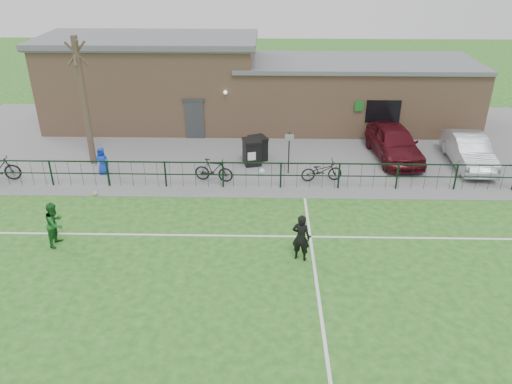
{
  "coord_description": "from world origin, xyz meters",
  "views": [
    {
      "loc": [
        0.38,
        -11.52,
        9.66
      ],
      "look_at": [
        0.0,
        5.0,
        1.3
      ],
      "focal_mm": 35.0,
      "sensor_mm": 36.0,
      "label": 1
    }
  ],
  "objects_px": {
    "car_silver": "(469,151)",
    "bicycle_e": "(322,171)",
    "spectator_child": "(102,161)",
    "outfield_player": "(55,224)",
    "ball_ground": "(95,194)",
    "sign_post": "(289,153)",
    "bare_tree": "(84,103)",
    "car_maroon": "(394,143)",
    "wheelie_bin_right": "(258,149)",
    "bicycle_d": "(214,170)",
    "wheelie_bin_left": "(252,153)"
  },
  "relations": [
    {
      "from": "bare_tree",
      "to": "bicycle_e",
      "type": "height_order",
      "value": "bare_tree"
    },
    {
      "from": "car_silver",
      "to": "bicycle_e",
      "type": "relative_size",
      "value": 2.4
    },
    {
      "from": "bare_tree",
      "to": "sign_post",
      "type": "xyz_separation_m",
      "value": [
        9.39,
        -0.99,
        -1.98
      ]
    },
    {
      "from": "sign_post",
      "to": "bicycle_e",
      "type": "height_order",
      "value": "sign_post"
    },
    {
      "from": "bicycle_e",
      "to": "wheelie_bin_left",
      "type": "bearing_deg",
      "value": 52.78
    },
    {
      "from": "car_maroon",
      "to": "car_silver",
      "type": "distance_m",
      "value": 3.45
    },
    {
      "from": "wheelie_bin_right",
      "to": "car_silver",
      "type": "distance_m",
      "value": 10.02
    },
    {
      "from": "car_silver",
      "to": "bicycle_e",
      "type": "height_order",
      "value": "car_silver"
    },
    {
      "from": "sign_post",
      "to": "ball_ground",
      "type": "relative_size",
      "value": 10.11
    },
    {
      "from": "sign_post",
      "to": "bicycle_e",
      "type": "distance_m",
      "value": 1.72
    },
    {
      "from": "sign_post",
      "to": "car_silver",
      "type": "height_order",
      "value": "sign_post"
    },
    {
      "from": "sign_post",
      "to": "car_maroon",
      "type": "relative_size",
      "value": 0.42
    },
    {
      "from": "car_silver",
      "to": "ball_ground",
      "type": "height_order",
      "value": "car_silver"
    },
    {
      "from": "car_silver",
      "to": "bicycle_d",
      "type": "bearing_deg",
      "value": -167.76
    },
    {
      "from": "wheelie_bin_right",
      "to": "bicycle_e",
      "type": "height_order",
      "value": "wheelie_bin_right"
    },
    {
      "from": "bare_tree",
      "to": "ball_ground",
      "type": "bearing_deg",
      "value": -71.44
    },
    {
      "from": "ball_ground",
      "to": "wheelie_bin_left",
      "type": "bearing_deg",
      "value": 27.99
    },
    {
      "from": "wheelie_bin_right",
      "to": "sign_post",
      "type": "xyz_separation_m",
      "value": [
        1.43,
        -1.59,
        0.46
      ]
    },
    {
      "from": "sign_post",
      "to": "ball_ground",
      "type": "distance_m",
      "value": 8.64
    },
    {
      "from": "car_maroon",
      "to": "spectator_child",
      "type": "height_order",
      "value": "car_maroon"
    },
    {
      "from": "wheelie_bin_right",
      "to": "bicycle_d",
      "type": "bearing_deg",
      "value": -152.04
    },
    {
      "from": "bicycle_e",
      "to": "ball_ground",
      "type": "height_order",
      "value": "bicycle_e"
    },
    {
      "from": "bare_tree",
      "to": "wheelie_bin_left",
      "type": "bearing_deg",
      "value": 0.3
    },
    {
      "from": "bicycle_d",
      "to": "spectator_child",
      "type": "relative_size",
      "value": 1.37
    },
    {
      "from": "car_silver",
      "to": "sign_post",
      "type": "bearing_deg",
      "value": -169.91
    },
    {
      "from": "wheelie_bin_left",
      "to": "ball_ground",
      "type": "height_order",
      "value": "wheelie_bin_left"
    },
    {
      "from": "wheelie_bin_left",
      "to": "outfield_player",
      "type": "relative_size",
      "value": 0.71
    },
    {
      "from": "bare_tree",
      "to": "wheelie_bin_right",
      "type": "relative_size",
      "value": 5.53
    },
    {
      "from": "bare_tree",
      "to": "car_maroon",
      "type": "distance_m",
      "value": 14.8
    },
    {
      "from": "spectator_child",
      "to": "outfield_player",
      "type": "distance_m",
      "value": 5.91
    },
    {
      "from": "sign_post",
      "to": "outfield_player",
      "type": "relative_size",
      "value": 1.23
    },
    {
      "from": "bicycle_d",
      "to": "ball_ground",
      "type": "xyz_separation_m",
      "value": [
        -4.89,
        -1.53,
        -0.45
      ]
    },
    {
      "from": "car_silver",
      "to": "bicycle_e",
      "type": "distance_m",
      "value": 7.4
    },
    {
      "from": "sign_post",
      "to": "outfield_player",
      "type": "height_order",
      "value": "sign_post"
    },
    {
      "from": "car_silver",
      "to": "ball_ground",
      "type": "bearing_deg",
      "value": -165.53
    },
    {
      "from": "wheelie_bin_right",
      "to": "car_maroon",
      "type": "bearing_deg",
      "value": -21.84
    },
    {
      "from": "bicycle_d",
      "to": "wheelie_bin_right",
      "type": "bearing_deg",
      "value": -27.54
    },
    {
      "from": "wheelie_bin_left",
      "to": "bicycle_d",
      "type": "bearing_deg",
      "value": -144.46
    },
    {
      "from": "bare_tree",
      "to": "wheelie_bin_right",
      "type": "xyz_separation_m",
      "value": [
        7.96,
        0.61,
        -2.44
      ]
    },
    {
      "from": "wheelie_bin_right",
      "to": "outfield_player",
      "type": "height_order",
      "value": "outfield_player"
    },
    {
      "from": "bare_tree",
      "to": "wheelie_bin_left",
      "type": "relative_size",
      "value": 5.18
    },
    {
      "from": "wheelie_bin_right",
      "to": "outfield_player",
      "type": "relative_size",
      "value": 0.67
    },
    {
      "from": "spectator_child",
      "to": "outfield_player",
      "type": "xyz_separation_m",
      "value": [
        0.15,
        -5.91,
        0.15
      ]
    },
    {
      "from": "car_silver",
      "to": "bicycle_e",
      "type": "xyz_separation_m",
      "value": [
        -7.14,
        -1.93,
        -0.24
      ]
    },
    {
      "from": "wheelie_bin_left",
      "to": "car_maroon",
      "type": "height_order",
      "value": "car_maroon"
    },
    {
      "from": "wheelie_bin_left",
      "to": "spectator_child",
      "type": "bearing_deg",
      "value": 176.43
    },
    {
      "from": "car_maroon",
      "to": "bicycle_d",
      "type": "distance_m",
      "value": 9.03
    },
    {
      "from": "sign_post",
      "to": "car_maroon",
      "type": "distance_m",
      "value": 5.56
    },
    {
      "from": "bicycle_d",
      "to": "bare_tree",
      "type": "bearing_deg",
      "value": 82.45
    },
    {
      "from": "car_maroon",
      "to": "spectator_child",
      "type": "relative_size",
      "value": 3.74
    }
  ]
}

